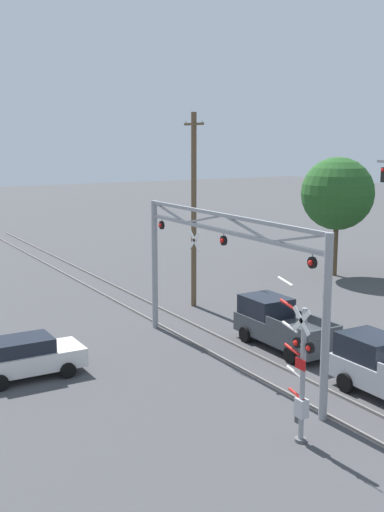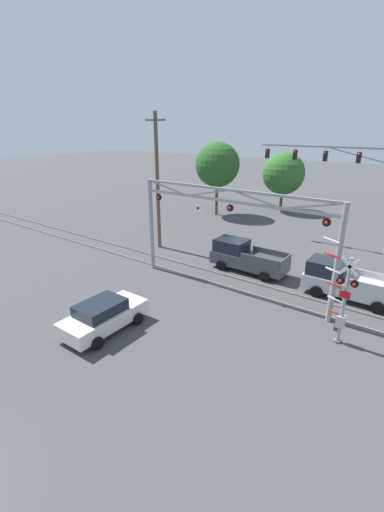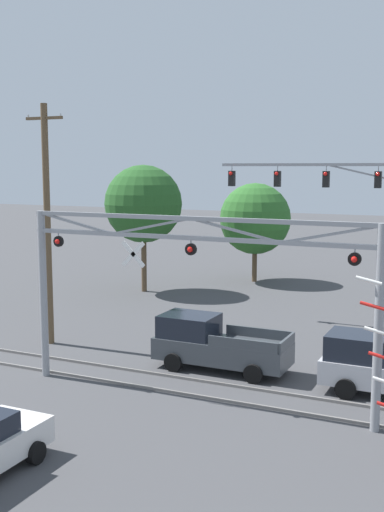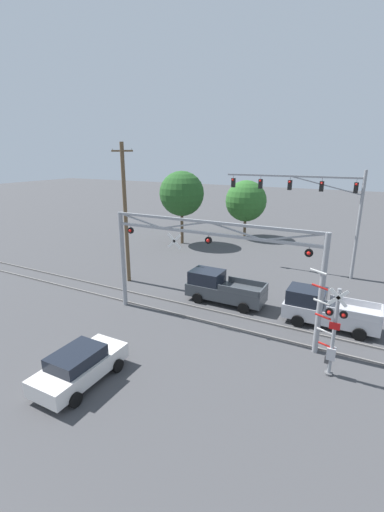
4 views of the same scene
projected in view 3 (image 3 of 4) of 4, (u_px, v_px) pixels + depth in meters
rail_track_near at (195, 395)px, 21.17m from camera, size 80.00×0.08×0.10m
rail_track_far at (212, 382)px, 22.46m from camera, size 80.00×0.08×0.10m
crossing_gantry at (191, 278)px, 20.37m from camera, size 11.97×0.29×6.00m
traffic_signal_span at (379, 205)px, 29.34m from camera, size 10.67×0.39×8.24m
pickup_truck_lead at (214, 344)px, 24.01m from camera, size 5.07×2.09×1.99m
utility_pole_left at (47, 223)px, 26.92m from camera, size 1.80×0.28×10.12m
background_tree_beyond_span at (143, 204)px, 38.40m from camera, size 4.66×4.66×7.66m
background_tree_far_left_verge at (255, 219)px, 41.91m from camera, size 4.65×4.65×6.50m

